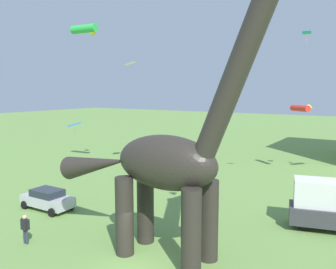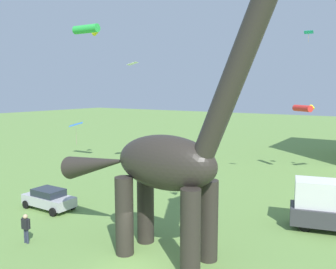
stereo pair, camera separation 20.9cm
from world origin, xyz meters
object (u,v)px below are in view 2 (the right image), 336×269
(dinosaur_sculpture, at_px, (165,162))
(kite_near_high, at_px, (305,108))
(person_vendor_side, at_px, (26,226))
(kite_apex, at_px, (76,124))
(parked_sedan_left, at_px, (49,199))
(kite_mid_left, at_px, (309,32))
(kite_near_low, at_px, (133,64))
(parked_box_truck, at_px, (336,206))
(person_strolling_adult, at_px, (192,180))
(kite_trailing, at_px, (88,30))
(person_watching_child, at_px, (208,188))

(dinosaur_sculpture, relative_size, kite_near_high, 5.67)
(person_vendor_side, distance_m, kite_apex, 13.59)
(kite_near_high, bearing_deg, parked_sedan_left, -121.00)
(kite_mid_left, bearing_deg, person_vendor_side, -119.58)
(kite_mid_left, bearing_deg, kite_near_low, -176.63)
(parked_sedan_left, height_order, kite_apex, kite_apex)
(dinosaur_sculpture, relative_size, kite_mid_left, 15.43)
(parked_box_truck, xyz_separation_m, kite_near_high, (-5.40, 14.97, 5.40))
(dinosaur_sculpture, relative_size, kite_near_low, 8.29)
(parked_sedan_left, distance_m, person_strolling_adult, 12.06)
(kite_near_low, relative_size, kite_trailing, 0.56)
(person_strolling_adult, xyz_separation_m, kite_mid_left, (8.26, 4.79, 12.70))
(parked_box_truck, distance_m, kite_near_low, 24.77)
(parked_box_truck, xyz_separation_m, person_watching_child, (-9.68, 1.36, -0.68))
(kite_near_low, distance_m, kite_trailing, 5.69)
(kite_trailing, bearing_deg, person_vendor_side, -57.10)
(person_watching_child, xyz_separation_m, kite_near_high, (4.28, 13.61, 6.09))
(kite_apex, height_order, kite_trailing, kite_trailing)
(person_vendor_side, relative_size, kite_near_high, 0.69)
(dinosaur_sculpture, distance_m, kite_near_low, 22.12)
(person_vendor_side, height_order, kite_near_high, kite_near_high)
(kite_near_low, height_order, kite_near_high, kite_near_low)
(person_strolling_adult, bearing_deg, kite_trailing, -4.86)
(kite_trailing, bearing_deg, person_watching_child, -5.70)
(person_vendor_side, distance_m, kite_trailing, 22.46)
(kite_near_low, height_order, kite_mid_left, kite_mid_left)
(parked_sedan_left, bearing_deg, person_watching_child, 42.27)
(kite_apex, xyz_separation_m, kite_trailing, (-2.33, 4.18, 9.34))
(person_watching_child, distance_m, kite_trailing, 20.44)
(parked_box_truck, height_order, person_vendor_side, parked_box_truck)
(person_strolling_adult, distance_m, person_watching_child, 2.76)
(dinosaur_sculpture, height_order, kite_apex, dinosaur_sculpture)
(person_watching_child, xyz_separation_m, kite_trailing, (-14.68, 1.47, 14.15))
(person_strolling_adult, relative_size, kite_trailing, 0.53)
(parked_box_truck, bearing_deg, kite_trailing, 158.82)
(kite_apex, distance_m, kite_near_low, 9.95)
(person_watching_child, xyz_separation_m, kite_near_low, (-11.94, 5.19, 10.84))
(dinosaur_sculpture, distance_m, kite_trailing, 23.03)
(person_watching_child, relative_size, kite_apex, 0.76)
(kite_near_low, xyz_separation_m, kite_mid_left, (17.85, 1.05, 1.88))
(person_strolling_adult, relative_size, person_watching_child, 1.02)
(parked_box_truck, distance_m, person_strolling_adult, 12.37)
(dinosaur_sculpture, relative_size, person_watching_child, 8.98)
(parked_sedan_left, distance_m, kite_apex, 8.36)
(kite_apex, bearing_deg, kite_near_low, 87.07)
(parked_box_truck, bearing_deg, person_strolling_adult, 152.30)
(person_watching_child, bearing_deg, parked_sedan_left, -163.34)
(dinosaur_sculpture, xyz_separation_m, parked_sedan_left, (-11.61, 1.57, -4.37))
(kite_near_low, bearing_deg, person_vendor_side, -69.80)
(dinosaur_sculpture, xyz_separation_m, kite_mid_left, (3.35, 16.39, 8.51))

